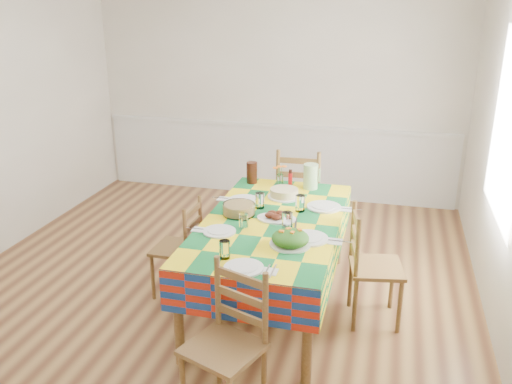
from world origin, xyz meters
The scene contains 23 objects.
room centered at (0.00, 0.00, 1.35)m, with size 4.58×5.08×2.78m.
wainscot centered at (0.00, 2.48, 0.49)m, with size 4.41×0.06×0.92m.
window_right centered at (2.23, 0.30, 1.50)m, with size 1.40×1.40×0.00m, color white.
dining_table centered at (0.56, -0.13, 0.67)m, with size 1.05×1.95×0.76m.
setting_near_head centered at (0.51, -0.92, 0.78)m, with size 0.42×0.28×0.12m.
setting_left_near centered at (0.29, -0.42, 0.78)m, with size 0.45×0.27×0.12m.
setting_left_far centered at (0.29, 0.17, 0.79)m, with size 0.49×0.29×0.13m.
setting_right_near centered at (0.83, -0.37, 0.79)m, with size 0.54×0.31×0.14m.
setting_right_far centered at (0.86, 0.18, 0.79)m, with size 0.53×0.31×0.14m.
meat_platter centered at (0.59, -0.11, 0.78)m, with size 0.31×0.22×0.06m.
salad_platter centered at (0.79, -0.54, 0.80)m, with size 0.29×0.29×0.12m.
pasta_bowl centered at (0.28, -0.09, 0.80)m, with size 0.26×0.26×0.09m.
cake centered at (0.55, 0.39, 0.79)m, with size 0.28×0.28×0.08m.
serving_utensils centered at (0.74, -0.21, 0.76)m, with size 0.13×0.28×0.01m.
flower_vase centered at (0.45, 0.69, 0.84)m, with size 0.13×0.10×0.20m.
hot_sauce centered at (0.54, 0.68, 0.84)m, with size 0.04×0.04×0.16m, color red.
green_pitcher centered at (0.73, 0.68, 0.87)m, with size 0.13×0.13×0.23m, color #A1CC90.
tea_pitcher centered at (0.18, 0.69, 0.86)m, with size 0.10×0.10×0.20m, color black.
name_card centered at (0.58, -1.07, 0.77)m, with size 0.08×0.02×0.02m, color white.
chair_near centered at (0.58, -1.36, 0.46)m, with size 0.53×0.51×0.93m.
chair_far centered at (0.56, 1.09, 0.51)m, with size 0.47×0.45×1.03m.
chair_left centered at (-0.22, -0.13, 0.42)m, with size 0.37×0.38×0.85m.
chair_right centered at (1.34, -0.14, 0.45)m, with size 0.46×0.47×0.92m.
Camera 1 is at (1.42, -3.93, 2.39)m, focal length 38.00 mm.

